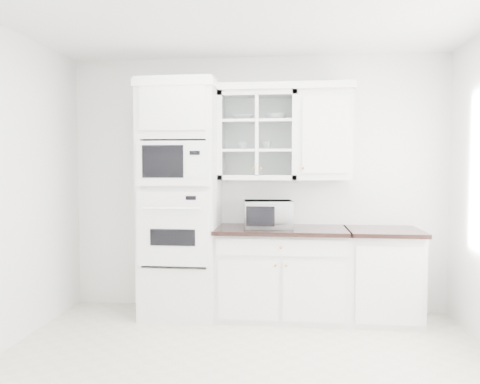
# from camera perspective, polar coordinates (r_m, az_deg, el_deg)

# --- Properties ---
(ground) EXTENTS (4.00, 3.50, 0.01)m
(ground) POSITION_cam_1_polar(r_m,az_deg,el_deg) (3.63, -0.18, -21.90)
(ground) COLOR beige
(ground) RESTS_ON ground
(room_shell) EXTENTS (4.00, 3.50, 2.70)m
(room_shell) POSITION_cam_1_polar(r_m,az_deg,el_deg) (3.72, 0.54, 6.85)
(room_shell) COLOR white
(room_shell) RESTS_ON ground
(oven_column) EXTENTS (0.76, 0.68, 2.40)m
(oven_column) POSITION_cam_1_polar(r_m,az_deg,el_deg) (4.82, -7.25, -0.90)
(oven_column) COLOR white
(oven_column) RESTS_ON ground
(base_cabinet_run) EXTENTS (1.32, 0.67, 0.92)m
(base_cabinet_run) POSITION_cam_1_polar(r_m,az_deg,el_deg) (4.83, 5.05, -9.72)
(base_cabinet_run) COLOR white
(base_cabinet_run) RESTS_ON ground
(extra_base_cabinet) EXTENTS (0.72, 0.67, 0.92)m
(extra_base_cabinet) POSITION_cam_1_polar(r_m,az_deg,el_deg) (4.92, 16.94, -9.61)
(extra_base_cabinet) COLOR white
(extra_base_cabinet) RESTS_ON ground
(upper_cabinet_glass) EXTENTS (0.80, 0.33, 0.90)m
(upper_cabinet_glass) POSITION_cam_1_polar(r_m,az_deg,el_deg) (4.87, 2.20, 6.82)
(upper_cabinet_glass) COLOR white
(upper_cabinet_glass) RESTS_ON room_shell
(upper_cabinet_solid) EXTENTS (0.55, 0.33, 0.90)m
(upper_cabinet_solid) POSITION_cam_1_polar(r_m,az_deg,el_deg) (4.87, 10.20, 6.77)
(upper_cabinet_solid) COLOR white
(upper_cabinet_solid) RESTS_ON room_shell
(crown_molding) EXTENTS (2.14, 0.38, 0.07)m
(crown_molding) POSITION_cam_1_polar(r_m,az_deg,el_deg) (4.91, 0.94, 12.50)
(crown_molding) COLOR white
(crown_molding) RESTS_ON room_shell
(countertop_microwave) EXTENTS (0.52, 0.45, 0.28)m
(countertop_microwave) POSITION_cam_1_polar(r_m,az_deg,el_deg) (4.72, 3.45, -2.70)
(countertop_microwave) COLOR white
(countertop_microwave) RESTS_ON base_cabinet_run
(bowl_a) EXTENTS (0.26, 0.26, 0.06)m
(bowl_a) POSITION_cam_1_polar(r_m,az_deg,el_deg) (4.90, 0.34, 9.01)
(bowl_a) COLOR white
(bowl_a) RESTS_ON upper_cabinet_glass
(bowl_b) EXTENTS (0.24, 0.24, 0.07)m
(bowl_b) POSITION_cam_1_polar(r_m,az_deg,el_deg) (4.88, 4.35, 9.08)
(bowl_b) COLOR white
(bowl_b) RESTS_ON upper_cabinet_glass
(cup_a) EXTENTS (0.12, 0.12, 0.08)m
(cup_a) POSITION_cam_1_polar(r_m,az_deg,el_deg) (4.88, 0.31, 5.66)
(cup_a) COLOR white
(cup_a) RESTS_ON upper_cabinet_glass
(cup_b) EXTENTS (0.10, 0.10, 0.08)m
(cup_b) POSITION_cam_1_polar(r_m,az_deg,el_deg) (4.85, 3.30, 5.67)
(cup_b) COLOR white
(cup_b) RESTS_ON upper_cabinet_glass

